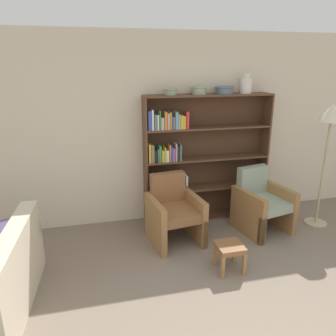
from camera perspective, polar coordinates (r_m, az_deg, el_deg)
The scene contains 10 objects.
wall_back at distance 4.89m, azimuth 1.88°, elevation 6.73°, with size 12.00×0.06×2.75m.
bookshelf at distance 4.89m, azimuth 4.67°, elevation 1.49°, with size 1.89×0.30×1.90m.
bowl_brass at distance 4.59m, azimuth 0.50°, elevation 13.23°, with size 0.19×0.19×0.09m.
bowl_copper at distance 4.71m, azimuth 5.45°, elevation 13.39°, with size 0.23×0.23×0.11m.
bowl_slate at distance 4.84m, azimuth 9.78°, elevation 13.30°, with size 0.27×0.27×0.10m.
vase_tall at distance 4.97m, azimuth 13.43°, elevation 13.90°, with size 0.17×0.17×0.27m.
armchair_leather at distance 4.43m, azimuth 0.99°, elevation -7.73°, with size 0.72×0.76×0.89m.
armchair_cushioned at distance 4.89m, azimuth 15.93°, elevation -5.92°, with size 0.77×0.80×0.89m.
floor_lamp at distance 5.06m, azimuth 26.46°, elevation 7.01°, with size 0.35×0.35×1.79m.
footstool at distance 3.95m, azimuth 10.66°, elevation -13.88°, with size 0.30×0.30×0.33m.
Camera 1 is at (-1.28, -1.71, 2.32)m, focal length 35.00 mm.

